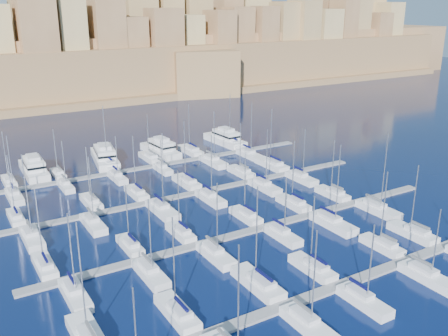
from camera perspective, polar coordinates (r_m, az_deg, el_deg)
ground at (r=100.98m, az=0.02°, el=-4.58°), size 600.00×600.00×0.00m
pontoon_near at (r=76.92m, az=13.54°, el=-12.78°), size 84.00×2.00×0.40m
pontoon_mid_near at (r=91.72m, az=3.91°, el=-6.95°), size 84.00×2.00×0.40m
pontoon_mid_far at (r=108.97m, az=-2.70°, el=-2.72°), size 84.00×2.00×0.40m
pontoon_far at (r=127.70m, az=-7.41°, el=0.33°), size 84.00×2.00×0.40m
sailboat_1 at (r=68.26m, az=-5.34°, el=-16.13°), size 2.74×9.14×14.48m
sailboat_2 at (r=74.23m, az=3.91°, el=-12.98°), size 3.06×10.20×15.78m
sailboat_3 at (r=79.08m, az=10.11°, el=-11.17°), size 2.64×8.81×12.63m
sailboat_4 at (r=88.46m, az=17.64°, el=-8.44°), size 2.44×8.15×13.94m
sailboat_5 at (r=94.79m, az=20.78°, el=-6.95°), size 2.81×9.36×13.44m
sailboat_8 at (r=66.77m, az=9.59°, el=-17.21°), size 2.67×8.89×14.32m
sailboat_9 at (r=72.86m, az=15.67°, el=-14.39°), size 2.54×8.46×12.55m
sailboat_10 at (r=81.48m, az=22.23°, el=-11.42°), size 2.76×9.19×12.06m
sailboat_12 at (r=83.18m, az=-19.81°, el=-10.47°), size 2.54×8.46×13.54m
sailboat_13 at (r=85.91m, az=-10.67°, el=-8.70°), size 2.34×7.80×11.68m
sailboat_14 at (r=89.22m, az=-4.97°, el=-7.36°), size 2.39×7.98×12.40m
sailboat_15 at (r=95.66m, az=2.53°, el=-5.47°), size 2.50×8.35×12.22m
sailboat_16 at (r=102.18m, az=7.95°, el=-4.03°), size 2.60×8.66×14.02m
sailboat_17 at (r=108.73m, az=12.31°, el=-2.90°), size 2.58×8.60×12.61m
sailboat_18 at (r=74.51m, az=-16.67°, el=-13.69°), size 2.66×8.88×13.51m
sailboat_19 at (r=77.27m, az=-8.39°, el=-11.82°), size 2.71×9.03×13.19m
sailboat_20 at (r=81.62m, az=-0.97°, el=-9.86°), size 2.68×8.94×13.46m
sailboat_21 at (r=88.65m, az=6.68°, el=-7.60°), size 2.54×8.46×11.64m
sailboat_22 at (r=94.63m, az=12.30°, el=-6.15°), size 3.06×10.19×16.18m
sailboat_23 at (r=102.91m, az=17.18°, el=-4.53°), size 2.94×9.79×16.49m
sailboat_24 at (r=102.69m, az=-22.68°, el=-5.24°), size 2.38×7.92×13.19m
sailboat_25 at (r=105.52m, az=-14.93°, el=-3.77°), size 2.57×8.58×12.55m
sailboat_26 at (r=108.28m, az=-9.94°, el=-2.83°), size 2.55×8.49×13.48m
sailboat_27 at (r=113.30m, az=-4.28°, el=-1.62°), size 2.87×9.58×15.09m
sailboat_28 at (r=119.80m, az=1.98°, el=-0.47°), size 2.65×8.83×12.96m
sailboat_29 at (r=125.83m, az=5.48°, el=0.40°), size 3.22×10.74×15.08m
sailboat_30 at (r=93.22m, az=-21.11°, el=-7.41°), size 2.84×9.47×16.21m
sailboat_31 at (r=95.40m, az=-14.73°, el=-6.15°), size 2.71×9.02×13.98m
sailboat_32 at (r=98.96m, az=-7.07°, el=-4.74°), size 3.09×10.29×15.25m
sailboat_33 at (r=104.06m, az=-1.57°, el=-3.43°), size 2.73×9.11×14.61m
sailboat_34 at (r=110.83m, az=4.64°, el=-2.10°), size 2.83×9.44×14.12m
sailboat_35 at (r=117.11m, az=8.81°, el=-1.13°), size 2.73×9.11×12.79m
sailboat_36 at (r=123.59m, az=-23.34°, el=-1.42°), size 2.46×8.21×12.59m
sailboat_37 at (r=124.90m, az=-18.41°, el=-0.65°), size 2.26×7.52×11.85m
sailboat_38 at (r=128.83m, az=-13.14°, el=0.42°), size 2.90×9.66×15.83m
sailboat_39 at (r=132.40m, az=-8.46°, el=1.18°), size 2.82×9.41×12.43m
sailboat_40 at (r=137.54m, az=-3.84°, el=2.00°), size 3.02×10.05×13.91m
sailboat_41 at (r=143.64m, az=0.80°, el=2.75°), size 2.97×9.90×15.51m
sailboat_42 at (r=113.81m, az=-22.84°, el=-2.98°), size 2.67×8.91×14.28m
sailboat_43 at (r=116.17m, az=-17.64°, el=-1.98°), size 2.24×7.47×11.45m
sailboat_44 at (r=118.86m, az=-12.09°, el=-1.05°), size 2.42×8.06×11.01m
sailboat_45 at (r=123.04m, az=-7.03°, el=-0.11°), size 2.25×7.51×10.08m
sailboat_46 at (r=127.75m, az=-1.25°, el=0.75°), size 3.03×10.09×14.23m
sailboat_47 at (r=133.75m, az=2.94°, el=1.54°), size 2.86×9.54×15.16m
motor_yacht_a at (r=128.03m, az=-20.90°, el=0.01°), size 5.16×16.04×5.25m
motor_yacht_b at (r=132.58m, az=-13.46°, el=1.34°), size 8.20×18.12×5.25m
motor_yacht_c at (r=136.79m, az=-7.22°, el=2.23°), size 5.85×15.72×5.25m
motor_yacht_d at (r=146.24m, az=0.16°, el=3.43°), size 5.75×16.28×5.25m
fortified_city at (r=241.03m, az=-19.84°, el=11.41°), size 460.00×108.95×59.52m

